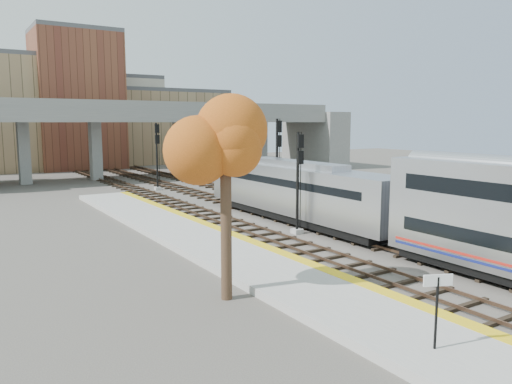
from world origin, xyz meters
TOP-DOWN VIEW (x-y plane):
  - ground at (0.00, 0.00)m, footprint 160.00×160.00m
  - platform at (-7.25, 0.00)m, footprint 4.50×60.00m
  - yellow_strip at (-5.35, 0.00)m, footprint 0.70×60.00m
  - tracks at (0.93, 12.50)m, footprint 10.70×95.00m
  - overpass at (4.92, 45.00)m, footprint 54.00×12.00m
  - buildings_far at (1.26, 66.57)m, footprint 43.00×21.00m
  - parking_lot at (14.00, 28.00)m, footprint 14.00×18.00m
  - locomotive at (1.00, 10.98)m, footprint 3.02×19.05m
  - signal_mast_near at (-1.10, 7.88)m, footprint 0.60×0.64m
  - signal_mast_mid at (3.00, 16.13)m, footprint 0.60×0.64m
  - signal_mast_far at (-1.10, 32.01)m, footprint 0.60×0.64m
  - station_sign at (-7.83, -7.85)m, footprint 0.84×0.41m
  - tree at (-10.57, -0.03)m, footprint 3.60×3.60m
  - car_a at (10.49, 23.29)m, footprint 2.64×3.88m
  - car_b at (14.61, 28.84)m, footprint 2.75×4.23m
  - car_c at (15.75, 29.48)m, footprint 2.86×4.48m

SIDE VIEW (x-z plane):
  - ground at x=0.00m, z-range 0.00..0.00m
  - parking_lot at x=14.00m, z-range 0.00..0.04m
  - tracks at x=0.93m, z-range -0.05..0.20m
  - platform at x=-7.25m, z-range 0.00..0.35m
  - yellow_strip at x=-5.35m, z-range 0.35..0.36m
  - car_c at x=15.75m, z-range 0.04..1.25m
  - car_a at x=10.49m, z-range 0.04..1.27m
  - car_b at x=14.61m, z-range 0.04..1.36m
  - station_sign at x=-7.83m, z-range 0.84..3.12m
  - locomotive at x=1.00m, z-range 0.23..4.33m
  - signal_mast_near at x=-1.10m, z-range -0.15..6.26m
  - signal_mast_far at x=-1.10m, z-range -0.05..6.90m
  - signal_mast_mid at x=3.00m, z-range 0.02..7.31m
  - overpass at x=4.92m, z-range 1.06..10.56m
  - tree at x=-10.57m, z-range 2.09..10.73m
  - buildings_far at x=1.26m, z-range -2.42..18.18m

